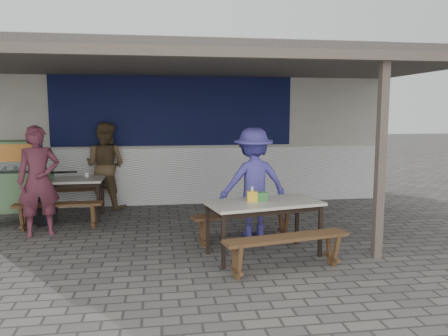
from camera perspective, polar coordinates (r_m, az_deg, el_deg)
name	(u,v)px	position (r m, az deg, el deg)	size (l,w,h in m)	color
ground	(198,245)	(6.56, -3.46, -10.00)	(60.00, 60.00, 0.00)	#615E58
back_wall	(182,122)	(9.84, -5.49, 5.94)	(9.00, 1.28, 3.50)	beige
warung_roof	(192,64)	(7.20, -4.18, 13.38)	(9.00, 4.21, 2.81)	#514B45
table_left	(65,183)	(8.41, -20.01, -1.88)	(1.33, 0.77, 0.75)	beige
bench_left_street	(58,210)	(7.79, -20.84, -5.14)	(1.43, 0.30, 0.45)	brown
bench_left_wall	(73,194)	(9.15, -19.12, -3.26)	(1.43, 0.30, 0.45)	brown
table_right	(264,207)	(5.96, 5.22, -5.10)	(1.63, 1.04, 0.75)	beige
bench_right_street	(287,245)	(5.47, 8.20, -9.88)	(1.64, 0.59, 0.45)	brown
bench_right_wall	(245,220)	(6.62, 2.72, -6.76)	(1.64, 0.59, 0.45)	brown
vendor_cart	(12,179)	(8.47, -25.93, -1.30)	(1.81, 0.80, 1.46)	#60885B
patron_street_side	(39,181)	(7.48, -23.04, -1.55)	(0.64, 0.42, 1.75)	brown
patron_wall_side	(105,166)	(9.12, -15.23, 0.28)	(0.85, 0.66, 1.75)	brown
patron_right_table	(253,182)	(6.88, 3.85, -1.87)	(1.11, 0.64, 1.71)	#4E47AE
tissue_box	(252,196)	(5.95, 3.68, -3.69)	(0.14, 0.14, 0.14)	yellow
donation_box	(260,196)	(5.97, 4.74, -3.72)	(0.18, 0.12, 0.12)	#387F3C
condiment_jar	(87,175)	(8.51, -17.50, -0.84)	(0.08, 0.08, 0.09)	white
condiment_bowl	(47,178)	(8.44, -22.11, -1.23)	(0.21, 0.21, 0.05)	white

